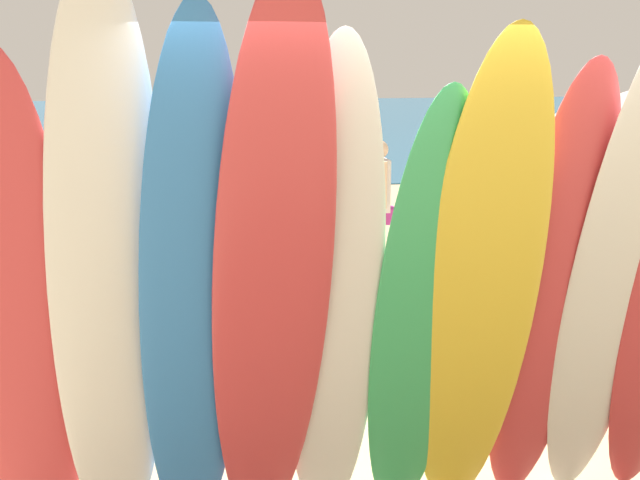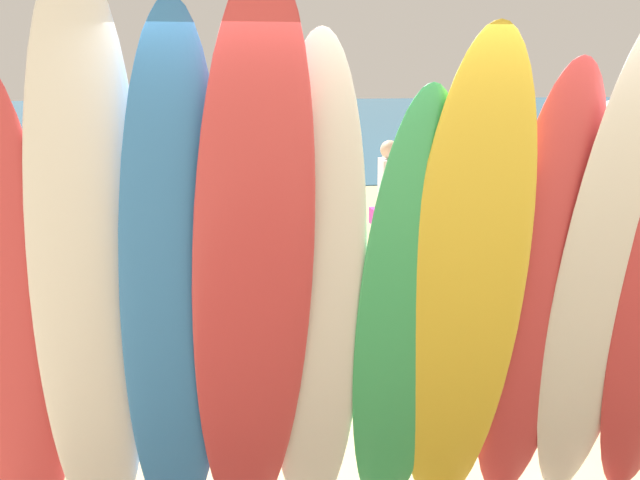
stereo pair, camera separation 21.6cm
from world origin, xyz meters
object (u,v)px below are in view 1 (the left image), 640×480
Objects in this scene: surfboard_white_8 at (617,280)px; beachgoer_strolling at (76,194)px; surfboard_blue_2 at (193,305)px; surfboard_yellow_6 at (480,296)px; surfboard_white_1 at (108,289)px; distant_boat at (1,154)px; surfboard_red_0 at (19,326)px; surfboard_white_4 at (333,305)px; surfboard_red_7 at (549,301)px; surfboard_rack at (378,382)px; surfboard_red_3 at (273,288)px; surfboard_green_5 at (421,322)px; beachgoer_midbeach at (378,198)px.

surfboard_white_8 is 1.65× the size of beachgoer_strolling.
surfboard_yellow_6 is at bearing -3.95° from surfboard_blue_2.
surfboard_white_1 is 0.84× the size of distant_boat.
beachgoer_strolling is (-0.23, 5.77, -0.28)m from surfboard_red_0.
surfboard_white_4 reaches higher than surfboard_red_7.
surfboard_red_3 is at bearing -134.14° from surfboard_rack.
surfboard_green_5 is (1.43, 0.04, -0.25)m from surfboard_white_1.
surfboard_rack is 1.71m from surfboard_white_1.
surfboard_white_8 is (0.99, -0.03, 0.17)m from surfboard_green_5.
surfboard_yellow_6 is 0.41m from surfboard_red_7.
surfboard_yellow_6 reaches higher than surfboard_red_0.
surfboard_yellow_6 reaches higher than surfboard_rack.
surfboard_rack is 1.38× the size of surfboard_white_1.
surfboard_white_1 reaches higher than surfboard_rack.
surfboard_white_1 reaches higher than surfboard_red_0.
beachgoer_strolling is (-2.05, 5.79, -0.19)m from surfboard_green_5.
surfboard_white_1 is at bearing 157.21° from beachgoer_midbeach.
distant_boat is (-3.49, 18.67, -1.27)m from surfboard_white_1.
beachgoer_strolling is at bearing -77.39° from distant_boat.
surfboard_white_1 reaches higher than surfboard_red_3.
surfboard_blue_2 is 0.36m from surfboard_red_3.
surfboard_red_7 is at bearing 14.24° from surfboard_yellow_6.
surfboard_blue_2 is 2.06m from surfboard_white_8.
surfboard_white_1 is 2.11m from surfboard_red_7.
surfboard_red_3 reaches higher than surfboard_green_5.
beachgoer_strolling is at bearing 109.52° from surfboard_white_4.
surfboard_red_3 is 1.16× the size of surfboard_red_7.
surfboard_red_3 reaches higher than surfboard_red_0.
surfboard_white_1 is at bearing 171.05° from surfboard_blue_2.
surfboard_red_0 is 2.50m from surfboard_red_7.
surfboard_red_0 is 0.98× the size of surfboard_white_4.
surfboard_red_0 reaches higher than surfboard_green_5.
surfboard_white_4 is (0.30, 0.11, -0.13)m from surfboard_red_3.
surfboard_green_5 is at bearing 177.82° from surfboard_white_8.
surfboard_red_3 reaches higher than beachgoer_strolling.
surfboard_red_7 is at bearing -1.43° from surfboard_green_5.
surfboard_white_4 is (1.39, -0.04, 0.03)m from surfboard_red_0.
surfboard_white_8 is 1.78× the size of beachgoer_midbeach.
surfboard_white_1 is 1.06× the size of surfboard_blue_2.
surfboard_yellow_6 is 0.72m from surfboard_white_8.
surfboard_red_7 is at bearing -3.13° from surfboard_white_1.
surfboard_white_1 is 1.88× the size of beachgoer_midbeach.
surfboard_white_1 is 19.03m from distant_boat.
surfboard_white_8 is (1.42, -0.02, 0.06)m from surfboard_white_4.
surfboard_green_5 is at bearing -0.64° from surfboard_red_0.
surfboard_blue_2 is at bearing -22.34° from beachgoer_strolling.
surfboard_white_8 is at bearing -1.06° from surfboard_red_3.
beachgoer_midbeach is 3.32m from beachgoer_strolling.
beachgoer_midbeach reaches higher than surfboard_rack.
surfboard_rack is at bearing 168.56° from beachgoer_midbeach.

